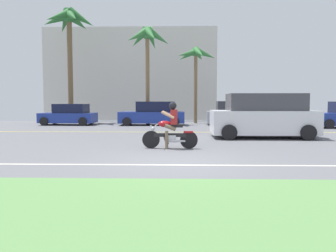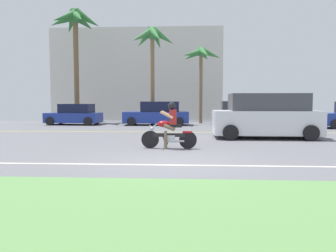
{
  "view_description": "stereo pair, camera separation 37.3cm",
  "coord_description": "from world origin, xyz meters",
  "px_view_note": "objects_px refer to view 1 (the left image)",
  "views": [
    {
      "loc": [
        0.05,
        -8.63,
        1.57
      ],
      "look_at": [
        -0.3,
        3.48,
        0.68
      ],
      "focal_mm": 35.53,
      "sensor_mm": 36.0,
      "label": 1
    },
    {
      "loc": [
        0.42,
        -8.62,
        1.57
      ],
      "look_at": [
        -0.3,
        3.48,
        0.68
      ],
      "focal_mm": 35.53,
      "sensor_mm": 36.0,
      "label": 2
    }
  ],
  "objects_px": {
    "suv_nearby": "(263,116)",
    "palm_tree_2": "(148,42)",
    "motorcyclist": "(170,129)",
    "palm_tree_1": "(196,58)",
    "palm_tree_0": "(69,25)",
    "parked_car_0": "(69,115)",
    "parked_car_1": "(153,114)",
    "parked_car_2": "(239,114)"
  },
  "relations": [
    {
      "from": "suv_nearby",
      "to": "palm_tree_2",
      "type": "distance_m",
      "value": 11.42
    },
    {
      "from": "suv_nearby",
      "to": "motorcyclist",
      "type": "bearing_deg",
      "value": -138.79
    },
    {
      "from": "suv_nearby",
      "to": "palm_tree_1",
      "type": "bearing_deg",
      "value": 104.04
    },
    {
      "from": "palm_tree_0",
      "to": "suv_nearby",
      "type": "bearing_deg",
      "value": -40.7
    },
    {
      "from": "palm_tree_2",
      "to": "palm_tree_1",
      "type": "bearing_deg",
      "value": 18.69
    },
    {
      "from": "suv_nearby",
      "to": "parked_car_0",
      "type": "distance_m",
      "value": 13.44
    },
    {
      "from": "suv_nearby",
      "to": "palm_tree_2",
      "type": "bearing_deg",
      "value": 124.06
    },
    {
      "from": "parked_car_0",
      "to": "parked_car_1",
      "type": "height_order",
      "value": "parked_car_1"
    },
    {
      "from": "parked_car_0",
      "to": "palm_tree_1",
      "type": "height_order",
      "value": "palm_tree_1"
    },
    {
      "from": "parked_car_0",
      "to": "motorcyclist",
      "type": "bearing_deg",
      "value": -57.49
    },
    {
      "from": "parked_car_0",
      "to": "palm_tree_1",
      "type": "relative_size",
      "value": 0.67
    },
    {
      "from": "suv_nearby",
      "to": "parked_car_0",
      "type": "bearing_deg",
      "value": 145.44
    },
    {
      "from": "motorcyclist",
      "to": "palm_tree_1",
      "type": "xyz_separation_m",
      "value": [
        1.55,
        13.24,
        4.07
      ]
    },
    {
      "from": "parked_car_1",
      "to": "palm_tree_0",
      "type": "relative_size",
      "value": 0.51
    },
    {
      "from": "palm_tree_2",
      "to": "parked_car_1",
      "type": "bearing_deg",
      "value": -66.68
    },
    {
      "from": "parked_car_1",
      "to": "palm_tree_2",
      "type": "relative_size",
      "value": 0.64
    },
    {
      "from": "motorcyclist",
      "to": "palm_tree_1",
      "type": "bearing_deg",
      "value": 83.34
    },
    {
      "from": "parked_car_1",
      "to": "palm_tree_1",
      "type": "distance_m",
      "value": 5.4
    },
    {
      "from": "suv_nearby",
      "to": "palm_tree_2",
      "type": "height_order",
      "value": "palm_tree_2"
    },
    {
      "from": "parked_car_0",
      "to": "palm_tree_0",
      "type": "relative_size",
      "value": 0.43
    },
    {
      "from": "motorcyclist",
      "to": "parked_car_2",
      "type": "height_order",
      "value": "parked_car_2"
    },
    {
      "from": "motorcyclist",
      "to": "parked_car_0",
      "type": "relative_size",
      "value": 0.51
    },
    {
      "from": "parked_car_0",
      "to": "parked_car_1",
      "type": "distance_m",
      "value": 5.66
    },
    {
      "from": "palm_tree_1",
      "to": "palm_tree_2",
      "type": "height_order",
      "value": "palm_tree_2"
    },
    {
      "from": "palm_tree_2",
      "to": "suv_nearby",
      "type": "bearing_deg",
      "value": -55.94
    },
    {
      "from": "motorcyclist",
      "to": "palm_tree_1",
      "type": "distance_m",
      "value": 13.94
    },
    {
      "from": "palm_tree_0",
      "to": "palm_tree_1",
      "type": "bearing_deg",
      "value": -2.22
    },
    {
      "from": "parked_car_1",
      "to": "palm_tree_2",
      "type": "xyz_separation_m",
      "value": [
        -0.42,
        0.97,
        4.93
      ]
    },
    {
      "from": "parked_car_2",
      "to": "palm_tree_2",
      "type": "bearing_deg",
      "value": 173.99
    },
    {
      "from": "suv_nearby",
      "to": "parked_car_0",
      "type": "xyz_separation_m",
      "value": [
        -11.07,
        7.62,
        -0.27
      ]
    },
    {
      "from": "parked_car_2",
      "to": "motorcyclist",
      "type": "bearing_deg",
      "value": -110.98
    },
    {
      "from": "parked_car_2",
      "to": "palm_tree_1",
      "type": "xyz_separation_m",
      "value": [
        -2.84,
        1.8,
        3.99
      ]
    },
    {
      "from": "suv_nearby",
      "to": "palm_tree_1",
      "type": "relative_size",
      "value": 0.84
    },
    {
      "from": "parked_car_0",
      "to": "parked_car_2",
      "type": "height_order",
      "value": "parked_car_2"
    },
    {
      "from": "palm_tree_0",
      "to": "parked_car_2",
      "type": "bearing_deg",
      "value": -10.07
    },
    {
      "from": "suv_nearby",
      "to": "parked_car_2",
      "type": "height_order",
      "value": "suv_nearby"
    },
    {
      "from": "palm_tree_1",
      "to": "palm_tree_2",
      "type": "bearing_deg",
      "value": -161.31
    },
    {
      "from": "palm_tree_0",
      "to": "palm_tree_1",
      "type": "height_order",
      "value": "palm_tree_0"
    },
    {
      "from": "suv_nearby",
      "to": "parked_car_0",
      "type": "relative_size",
      "value": 1.25
    },
    {
      "from": "parked_car_1",
      "to": "suv_nearby",
      "type": "bearing_deg",
      "value": -54.74
    },
    {
      "from": "parked_car_1",
      "to": "palm_tree_2",
      "type": "distance_m",
      "value": 5.04
    },
    {
      "from": "motorcyclist",
      "to": "palm_tree_2",
      "type": "xyz_separation_m",
      "value": [
        -1.83,
        12.1,
        5.0
      ]
    }
  ]
}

